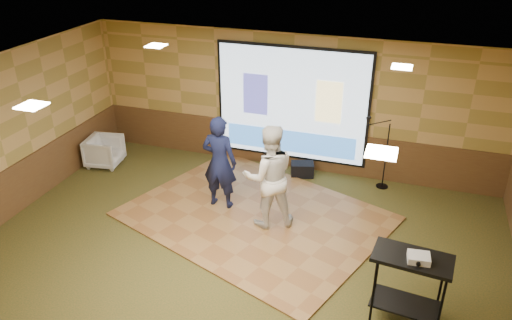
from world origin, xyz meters
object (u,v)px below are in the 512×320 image
(projector, at_px, (419,258))
(banquet_chair, at_px, (105,151))
(player_left, at_px, (220,162))
(projector_screen, at_px, (291,105))
(mic_stand, at_px, (382,165))
(dance_floor, at_px, (255,216))
(av_table, at_px, (410,275))
(duffel_bag, at_px, (302,169))
(player_right, at_px, (269,177))

(projector, height_order, banquet_chair, projector)
(player_left, height_order, projector, player_left)
(projector_screen, height_order, player_left, projector_screen)
(projector_screen, xyz_separation_m, mic_stand, (2.03, -0.27, -0.98))
(dance_floor, height_order, av_table, av_table)
(projector, distance_m, mic_stand, 3.97)
(duffel_bag, bearing_deg, av_table, -57.58)
(projector_screen, bearing_deg, player_right, -84.67)
(player_right, relative_size, projector, 6.82)
(av_table, relative_size, mic_stand, 0.71)
(player_right, xyz_separation_m, banquet_chair, (-4.22, 1.14, -0.67))
(player_right, height_order, duffel_bag, player_right)
(dance_floor, relative_size, duffel_bag, 9.35)
(duffel_bag, bearing_deg, dance_floor, -103.86)
(mic_stand, relative_size, banquet_chair, 2.08)
(av_table, bearing_deg, mic_stand, 100.61)
(av_table, height_order, banquet_chair, av_table)
(player_left, xyz_separation_m, av_table, (3.59, -2.01, -0.16))
(dance_floor, distance_m, banquet_chair, 4.04)
(projector_screen, bearing_deg, banquet_chair, -163.19)
(player_left, relative_size, av_table, 1.69)
(dance_floor, bearing_deg, player_left, 167.81)
(banquet_chair, height_order, duffel_bag, banquet_chair)
(banquet_chair, bearing_deg, player_right, -113.70)
(player_left, distance_m, mic_stand, 3.41)
(player_left, xyz_separation_m, projector, (3.65, -2.08, 0.19))
(mic_stand, bearing_deg, banquet_chair, -146.58)
(mic_stand, relative_size, duffel_bag, 3.18)
(player_left, xyz_separation_m, player_right, (1.07, -0.32, 0.05))
(player_left, height_order, av_table, player_left)
(duffel_bag, bearing_deg, projector, -57.34)
(duffel_bag, bearing_deg, banquet_chair, -168.44)
(av_table, height_order, projector, projector)
(dance_floor, distance_m, projector, 3.65)
(player_right, height_order, projector, player_right)
(player_left, height_order, duffel_bag, player_left)
(player_right, height_order, banquet_chair, player_right)
(player_left, relative_size, duffel_bag, 3.82)
(projector, bearing_deg, av_table, 128.09)
(dance_floor, distance_m, av_table, 3.47)
(projector, bearing_deg, dance_floor, 140.84)
(projector, bearing_deg, player_left, 144.69)
(av_table, bearing_deg, duffel_bag, 122.42)
(player_left, bearing_deg, projector, 150.84)
(banquet_chair, bearing_deg, av_table, -121.35)
(projector_screen, height_order, dance_floor, projector_screen)
(banquet_chair, bearing_deg, player_left, -113.14)
(player_left, relative_size, player_right, 0.95)
(projector_screen, xyz_separation_m, projector, (2.80, -4.11, -0.33))
(dance_floor, xyz_separation_m, mic_stand, (2.12, 1.93, 0.48))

